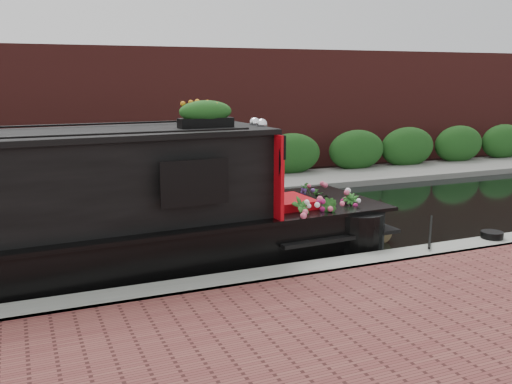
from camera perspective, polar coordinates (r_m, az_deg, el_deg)
name	(u,v)px	position (r m, az deg, el deg)	size (l,w,h in m)	color
ground	(213,233)	(11.64, -4.35, -4.07)	(80.00, 80.00, 0.00)	black
near_bank_coping	(283,287)	(8.73, 2.72, -9.46)	(40.00, 0.60, 0.50)	gray
far_bank_path	(163,194)	(15.57, -9.32, -0.19)	(40.00, 2.40, 0.34)	slate
far_hedge	(155,188)	(16.43, -10.07, 0.39)	(40.00, 1.10, 2.80)	#1B4717
far_brick_wall	(140,176)	(18.45, -11.55, 1.55)	(40.00, 1.00, 8.00)	#59201E
rope_fender	(379,231)	(11.29, 12.16, -3.87)	(0.35, 0.35, 0.39)	brown
coiled_mooring_rope	(492,235)	(11.16, 22.53, -3.98)	(0.39, 0.39, 0.12)	black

